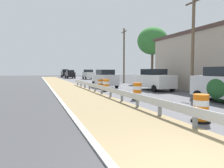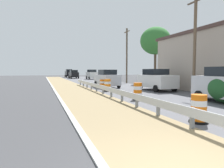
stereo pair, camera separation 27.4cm
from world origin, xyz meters
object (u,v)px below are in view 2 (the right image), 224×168
(car_trailing_far_lane, at_px, (69,73))
(utility_pole_near, at_px, (195,43))
(traffic_barrel_far, at_px, (102,85))
(car_mid_far_lane, at_px, (92,74))
(utility_pole_mid, at_px, (127,55))
(traffic_barrel_nearest, at_px, (199,110))
(car_lead_near_lane, at_px, (74,74))
(traffic_barrel_close, at_px, (138,92))
(car_lead_far_lane, at_px, (107,78))
(car_trailing_near_lane, at_px, (156,80))
(traffic_barrel_mid, at_px, (108,86))

(car_trailing_far_lane, distance_m, utility_pole_near, 44.52)
(car_trailing_far_lane, bearing_deg, traffic_barrel_far, 176.96)
(car_mid_far_lane, bearing_deg, car_trailing_far_lane, -166.14)
(utility_pole_mid, bearing_deg, traffic_barrel_nearest, -106.81)
(traffic_barrel_far, bearing_deg, car_lead_near_lane, 87.46)
(traffic_barrel_close, distance_m, car_lead_far_lane, 10.09)
(traffic_barrel_far, distance_m, utility_pole_mid, 10.57)
(utility_pole_near, bearing_deg, car_trailing_near_lane, 106.14)
(car_lead_far_lane, bearing_deg, utility_pole_near, -154.45)
(traffic_barrel_nearest, bearing_deg, car_lead_near_lane, 87.58)
(utility_pole_near, bearing_deg, traffic_barrel_nearest, -130.23)
(utility_pole_mid, bearing_deg, car_lead_near_lane, 102.94)
(car_lead_near_lane, relative_size, utility_pole_near, 0.53)
(car_trailing_near_lane, bearing_deg, utility_pole_near, 14.90)
(traffic_barrel_mid, distance_m, utility_pole_mid, 12.67)
(car_mid_far_lane, bearing_deg, car_lead_near_lane, -149.09)
(traffic_barrel_nearest, distance_m, utility_pole_near, 10.04)
(utility_pole_mid, bearing_deg, car_lead_far_lane, -129.84)
(traffic_barrel_close, bearing_deg, car_mid_far_lane, 81.80)
(traffic_barrel_nearest, height_order, car_lead_far_lane, car_lead_far_lane)
(traffic_barrel_close, height_order, car_lead_far_lane, car_lead_far_lane)
(traffic_barrel_nearest, distance_m, traffic_barrel_mid, 11.78)
(traffic_barrel_mid, xyz_separation_m, car_trailing_far_lane, (1.39, 39.58, 0.61))
(traffic_barrel_nearest, distance_m, car_lead_near_lane, 43.20)
(traffic_barrel_far, height_order, car_lead_near_lane, car_lead_near_lane)
(traffic_barrel_far, relative_size, car_lead_far_lane, 0.22)
(traffic_barrel_nearest, bearing_deg, car_lead_far_lane, 84.38)
(traffic_barrel_close, xyz_separation_m, car_trailing_far_lane, (1.21, 45.42, 0.61))
(traffic_barrel_nearest, bearing_deg, car_trailing_far_lane, 88.11)
(car_mid_far_lane, bearing_deg, traffic_barrel_close, -8.27)
(traffic_barrel_close, xyz_separation_m, car_lead_far_lane, (1.09, 10.02, 0.50))
(traffic_barrel_mid, bearing_deg, traffic_barrel_nearest, -91.44)
(traffic_barrel_close, distance_m, utility_pole_near, 6.72)
(car_lead_far_lane, height_order, car_trailing_far_lane, car_trailing_far_lane)
(traffic_barrel_nearest, height_order, traffic_barrel_mid, traffic_barrel_mid)
(traffic_barrel_far, bearing_deg, car_trailing_far_lane, 88.23)
(car_lead_near_lane, distance_m, utility_pole_mid, 21.87)
(car_lead_far_lane, relative_size, utility_pole_near, 0.58)
(traffic_barrel_mid, height_order, car_trailing_far_lane, car_trailing_far_lane)
(traffic_barrel_mid, relative_size, car_trailing_near_lane, 0.26)
(car_mid_far_lane, distance_m, utility_pole_near, 30.77)
(car_trailing_far_lane, bearing_deg, car_lead_far_lane, 178.54)
(car_trailing_near_lane, distance_m, utility_pole_mid, 11.70)
(traffic_barrel_far, distance_m, car_lead_near_lane, 28.85)
(car_lead_far_lane, bearing_deg, utility_pole_mid, -41.25)
(car_trailing_near_lane, bearing_deg, car_trailing_far_lane, -176.63)
(traffic_barrel_close, bearing_deg, traffic_barrel_nearest, -94.62)
(car_mid_far_lane, height_order, car_trailing_far_lane, car_trailing_far_lane)
(traffic_barrel_nearest, distance_m, car_mid_far_lane, 38.11)
(car_lead_far_lane, height_order, utility_pole_near, utility_pole_near)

